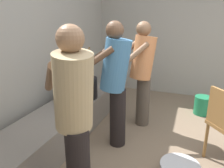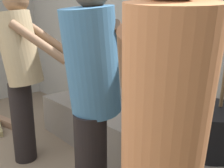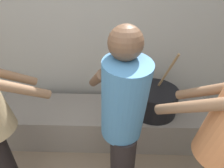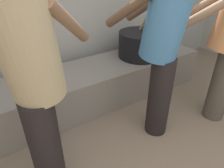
% 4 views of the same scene
% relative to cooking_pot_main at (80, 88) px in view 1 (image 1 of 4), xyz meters
% --- Properties ---
extents(block_enclosure_rear, '(5.73, 0.20, 2.47)m').
position_rel_cooking_pot_main_xyz_m(block_enclosure_rear, '(-0.81, 0.54, 0.67)').
color(block_enclosure_rear, '#9E998E').
rests_on(block_enclosure_rear, ground_plane).
extents(block_enclosure_right, '(0.20, 4.74, 2.47)m').
position_rel_cooking_pot_main_xyz_m(block_enclosure_right, '(1.96, -1.73, 0.67)').
color(block_enclosure_right, '#9E998E').
rests_on(block_enclosure_right, ground_plane).
extents(hearth_ledge, '(2.60, 0.60, 0.42)m').
position_rel_cooking_pot_main_xyz_m(hearth_ledge, '(-0.59, 0.02, -0.36)').
color(hearth_ledge, slate).
rests_on(hearth_ledge, ground_plane).
extents(cooking_pot_main, '(0.51, 0.51, 0.74)m').
position_rel_cooking_pot_main_xyz_m(cooking_pot_main, '(0.00, 0.00, 0.00)').
color(cooking_pot_main, black).
rests_on(cooking_pot_main, hearth_ledge).
extents(cook_in_blue_shirt, '(0.49, 0.71, 1.55)m').
position_rel_cooking_pot_main_xyz_m(cook_in_blue_shirt, '(-0.38, -0.69, 0.31)').
color(cook_in_blue_shirt, black).
rests_on(cook_in_blue_shirt, ground_plane).
extents(cook_in_tan_shirt, '(0.69, 0.68, 1.55)m').
position_rel_cooking_pot_main_xyz_m(cook_in_tan_shirt, '(-1.36, -0.71, 0.32)').
color(cook_in_tan_shirt, black).
rests_on(cook_in_tan_shirt, ground_plane).
extents(cook_in_orange_shirt, '(0.67, 0.69, 1.53)m').
position_rel_cooking_pot_main_xyz_m(cook_in_orange_shirt, '(0.26, -0.87, 0.30)').
color(cook_in_orange_shirt, '#4C4238').
rests_on(cook_in_orange_shirt, ground_plane).
extents(bucket_green_plastic, '(0.27, 0.27, 0.31)m').
position_rel_cooking_pot_main_xyz_m(bucket_green_plastic, '(0.99, -1.76, -0.41)').
color(bucket_green_plastic, '#1E7A4C').
rests_on(bucket_green_plastic, ground_plane).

